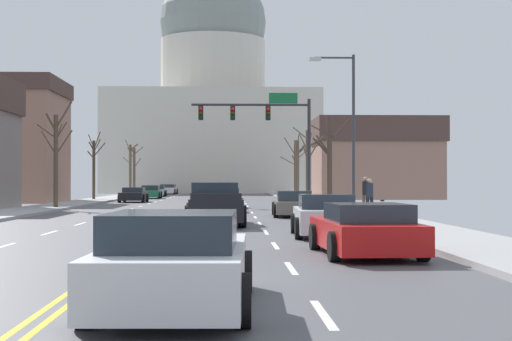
# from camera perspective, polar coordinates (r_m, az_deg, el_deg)

# --- Properties ---
(ground) EXTENTS (20.00, 180.00, 0.20)m
(ground) POSITION_cam_1_polar(r_m,az_deg,el_deg) (34.14, -5.84, -3.53)
(ground) COLOR #4C4C51
(signal_gantry) EXTENTS (7.91, 0.41, 7.36)m
(signal_gantry) POSITION_cam_1_polar(r_m,az_deg,el_deg) (51.94, 0.87, 3.43)
(signal_gantry) COLOR #28282D
(signal_gantry) RESTS_ON ground
(street_lamp_right) EXTENTS (2.18, 0.24, 7.53)m
(street_lamp_right) POSITION_cam_1_polar(r_m,az_deg,el_deg) (37.44, 6.68, 3.75)
(street_lamp_right) COLOR #333338
(street_lamp_right) RESTS_ON ground
(capitol_building) EXTENTS (28.58, 21.65, 33.80)m
(capitol_building) POSITION_cam_1_polar(r_m,az_deg,el_deg) (110.49, -3.15, 4.83)
(capitol_building) COLOR beige
(capitol_building) RESTS_ON ground
(sedan_near_00) EXTENTS (2.18, 4.31, 1.22)m
(sedan_near_00) POSITION_cam_1_polar(r_m,az_deg,el_deg) (48.27, -2.28, -2.06)
(sedan_near_00) COLOR black
(sedan_near_00) RESTS_ON ground
(sedan_near_01) EXTENTS (2.03, 4.55, 1.24)m
(sedan_near_01) POSITION_cam_1_polar(r_m,az_deg,el_deg) (42.50, -2.62, -2.21)
(sedan_near_01) COLOR #9EA3A8
(sedan_near_01) RESTS_ON ground
(sedan_near_02) EXTENTS (2.07, 4.69, 1.21)m
(sedan_near_02) POSITION_cam_1_polar(r_m,az_deg,el_deg) (36.94, 2.75, -2.48)
(sedan_near_02) COLOR #6B6056
(sedan_near_02) RESTS_ON ground
(pickup_truck_near_03) EXTENTS (2.35, 5.79, 1.61)m
(pickup_truck_near_03) POSITION_cam_1_polar(r_m,az_deg,el_deg) (30.01, -3.03, -2.56)
(pickup_truck_near_03) COLOR black
(pickup_truck_near_03) RESTS_ON ground
(sedan_near_04) EXTENTS (2.10, 4.32, 1.28)m
(sedan_near_04) POSITION_cam_1_polar(r_m,az_deg,el_deg) (23.90, 5.09, -3.37)
(sedan_near_04) COLOR silver
(sedan_near_04) RESTS_ON ground
(sedan_near_05) EXTENTS (2.21, 4.64, 1.18)m
(sedan_near_05) POSITION_cam_1_polar(r_m,az_deg,el_deg) (17.94, 7.96, -4.34)
(sedan_near_05) COLOR #B71414
(sedan_near_05) RESTS_ON ground
(sedan_near_06) EXTENTS (2.13, 4.63, 1.29)m
(sedan_near_06) POSITION_cam_1_polar(r_m,az_deg,el_deg) (10.45, -5.89, -6.71)
(sedan_near_06) COLOR silver
(sedan_near_06) RESTS_ON ground
(sedan_oncoming_00) EXTENTS (2.03, 4.26, 1.15)m
(sedan_oncoming_00) POSITION_cam_1_polar(r_m,az_deg,el_deg) (61.52, -8.90, -1.78)
(sedan_oncoming_00) COLOR black
(sedan_oncoming_00) RESTS_ON ground
(sedan_oncoming_01) EXTENTS (2.03, 4.67, 1.23)m
(sedan_oncoming_01) POSITION_cam_1_polar(r_m,az_deg,el_deg) (73.54, -7.69, -1.58)
(sedan_oncoming_01) COLOR #1E7247
(sedan_oncoming_01) RESTS_ON ground
(sedan_oncoming_02) EXTENTS (2.18, 4.54, 1.17)m
(sedan_oncoming_02) POSITION_cam_1_polar(r_m,az_deg,el_deg) (82.93, -7.28, -1.50)
(sedan_oncoming_02) COLOR #9EA3A8
(sedan_oncoming_02) RESTS_ON ground
(sedan_oncoming_03) EXTENTS (2.24, 4.36, 1.20)m
(sedan_oncoming_03) POSITION_cam_1_polar(r_m,az_deg,el_deg) (96.34, -6.43, -1.38)
(sedan_oncoming_03) COLOR silver
(sedan_oncoming_03) RESTS_ON ground
(flank_building_02) EXTENTS (11.32, 8.33, 7.33)m
(flank_building_02) POSITION_cam_1_polar(r_m,az_deg,el_deg) (72.36, 8.72, 0.90)
(flank_building_02) COLOR #8C6656
(flank_building_02) RESTS_ON ground
(bare_tree_00) EXTENTS (2.15, 1.48, 5.33)m
(bare_tree_00) POSITION_cam_1_polar(r_m,az_deg,el_deg) (45.50, 5.35, 0.83)
(bare_tree_00) COLOR #423328
(bare_tree_00) RESTS_ON ground
(bare_tree_01) EXTENTS (2.23, 2.01, 6.18)m
(bare_tree_01) POSITION_cam_1_polar(r_m,az_deg,el_deg) (47.14, -14.33, 1.15)
(bare_tree_01) COLOR #4C3D2D
(bare_tree_01) RESTS_ON ground
(bare_tree_02) EXTENTS (2.65, 2.07, 5.27)m
(bare_tree_02) POSITION_cam_1_polar(r_m,az_deg,el_deg) (65.36, 3.01, 0.19)
(bare_tree_02) COLOR brown
(bare_tree_02) RESTS_ON ground
(bare_tree_03) EXTENTS (1.56, 2.52, 5.65)m
(bare_tree_03) POSITION_cam_1_polar(r_m,az_deg,el_deg) (66.41, -11.70, 0.38)
(bare_tree_03) COLOR #4C3D2D
(bare_tree_03) RESTS_ON ground
(bare_tree_04) EXTENTS (1.97, 1.41, 5.41)m
(bare_tree_04) POSITION_cam_1_polar(r_m,az_deg,el_deg) (70.32, 2.92, 0.12)
(bare_tree_04) COLOR #4C3D2D
(bare_tree_04) RESTS_ON ground
(bare_tree_05) EXTENTS (1.98, 2.27, 5.32)m
(bare_tree_05) POSITION_cam_1_polar(r_m,az_deg,el_deg) (88.32, -8.86, 0.07)
(bare_tree_05) COLOR brown
(bare_tree_05) RESTS_ON ground
(bare_tree_06) EXTENTS (2.13, 2.61, 5.55)m
(bare_tree_06) POSITION_cam_1_polar(r_m,az_deg,el_deg) (57.54, 3.80, 0.61)
(bare_tree_06) COLOR brown
(bare_tree_06) RESTS_ON ground
(bare_tree_07) EXTENTS (1.58, 1.97, 5.65)m
(bare_tree_07) POSITION_cam_1_polar(r_m,az_deg,el_deg) (81.46, -9.13, 0.19)
(bare_tree_07) COLOR brown
(bare_tree_07) RESTS_ON ground
(pedestrian_00) EXTENTS (0.35, 0.34, 1.73)m
(pedestrian_00) POSITION_cam_1_polar(r_m,az_deg,el_deg) (39.28, 7.98, -1.58)
(pedestrian_00) COLOR #4C4238
(pedestrian_00) RESTS_ON ground
(pedestrian_01) EXTENTS (0.35, 0.34, 1.64)m
(pedestrian_01) POSITION_cam_1_polar(r_m,az_deg,el_deg) (36.74, 8.27, -1.72)
(pedestrian_01) COLOR black
(pedestrian_01) RESTS_ON ground
(bicycle_parked) EXTENTS (0.12, 1.77, 0.85)m
(bicycle_parked) POSITION_cam_1_polar(r_m,az_deg,el_deg) (30.32, 9.09, -3.00)
(bicycle_parked) COLOR black
(bicycle_parked) RESTS_ON ground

